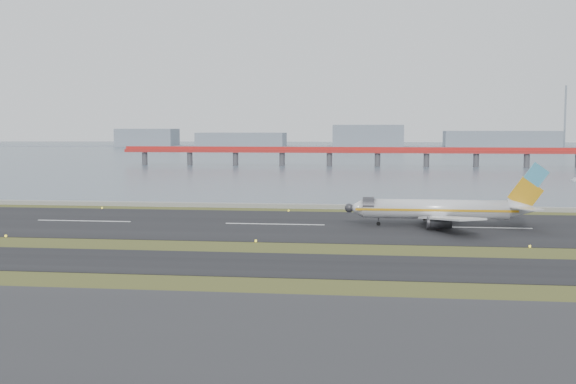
# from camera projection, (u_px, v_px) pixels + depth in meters

# --- Properties ---
(ground) EXTENTS (1000.00, 1000.00, 0.00)m
(ground) POSITION_uv_depth(u_px,v_px,m) (248.00, 250.00, 114.86)
(ground) COLOR #374819
(ground) RESTS_ON ground
(apron_strip) EXTENTS (1000.00, 50.00, 0.10)m
(apron_strip) POSITION_uv_depth(u_px,v_px,m) (130.00, 359.00, 60.51)
(apron_strip) COLOR #2E2D30
(apron_strip) RESTS_ON ground
(taxiway_strip) EXTENTS (1000.00, 18.00, 0.10)m
(taxiway_strip) POSITION_uv_depth(u_px,v_px,m) (233.00, 263.00, 103.00)
(taxiway_strip) COLOR black
(taxiway_strip) RESTS_ON ground
(runway_strip) EXTENTS (1000.00, 45.00, 0.10)m
(runway_strip) POSITION_uv_depth(u_px,v_px,m) (275.00, 224.00, 144.50)
(runway_strip) COLOR black
(runway_strip) RESTS_ON ground
(seawall) EXTENTS (1000.00, 2.50, 1.00)m
(seawall) POSITION_uv_depth(u_px,v_px,m) (292.00, 206.00, 174.11)
(seawall) COLOR gray
(seawall) RESTS_ON ground
(bay_water) EXTENTS (1400.00, 800.00, 1.30)m
(bay_water) POSITION_uv_depth(u_px,v_px,m) (352.00, 152.00, 569.44)
(bay_water) COLOR #4E5E6F
(bay_water) RESTS_ON ground
(red_pier) EXTENTS (260.00, 5.00, 10.20)m
(red_pier) POSITION_uv_depth(u_px,v_px,m) (378.00, 152.00, 358.78)
(red_pier) COLOR red
(red_pier) RESTS_ON ground
(far_shoreline) EXTENTS (1400.00, 80.00, 60.50)m
(far_shoreline) POSITION_uv_depth(u_px,v_px,m) (372.00, 141.00, 725.32)
(far_shoreline) COLOR gray
(far_shoreline) RESTS_ON ground
(airliner) EXTENTS (38.52, 32.89, 12.80)m
(airliner) POSITION_uv_depth(u_px,v_px,m) (443.00, 209.00, 140.68)
(airliner) COLOR silver
(airliner) RESTS_ON ground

